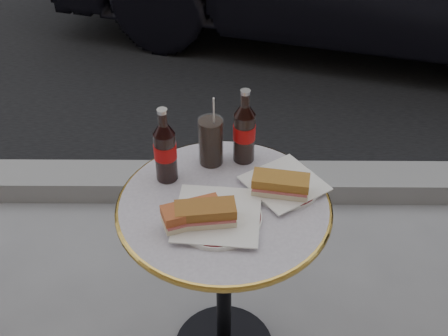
{
  "coord_description": "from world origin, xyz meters",
  "views": [
    {
      "loc": [
        0.01,
        -1.19,
        1.81
      ],
      "look_at": [
        0.0,
        0.05,
        0.82
      ],
      "focal_mm": 45.0,
      "sensor_mm": 36.0,
      "label": 1
    }
  ],
  "objects_px": {
    "bistro_table": "(224,286)",
    "cola_glass": "(211,141)",
    "cola_bottle_left": "(165,145)",
    "plate_right": "(284,185)",
    "cola_bottle_right": "(244,126)",
    "plate_left": "(218,217)"
  },
  "relations": [
    {
      "from": "plate_left",
      "to": "cola_bottle_left",
      "type": "bearing_deg",
      "value": 130.81
    },
    {
      "from": "plate_right",
      "to": "cola_glass",
      "type": "height_order",
      "value": "cola_glass"
    },
    {
      "from": "plate_left",
      "to": "cola_bottle_right",
      "type": "bearing_deg",
      "value": 74.18
    },
    {
      "from": "plate_left",
      "to": "cola_bottle_left",
      "type": "relative_size",
      "value": 1.01
    },
    {
      "from": "bistro_table",
      "to": "cola_glass",
      "type": "relative_size",
      "value": 4.66
    },
    {
      "from": "plate_left",
      "to": "plate_right",
      "type": "bearing_deg",
      "value": 35.43
    },
    {
      "from": "cola_bottle_right",
      "to": "bistro_table",
      "type": "bearing_deg",
      "value": -106.31
    },
    {
      "from": "bistro_table",
      "to": "plate_left",
      "type": "height_order",
      "value": "plate_left"
    },
    {
      "from": "bistro_table",
      "to": "cola_bottle_right",
      "type": "bearing_deg",
      "value": 73.69
    },
    {
      "from": "cola_bottle_left",
      "to": "plate_right",
      "type": "bearing_deg",
      "value": -6.6
    },
    {
      "from": "plate_right",
      "to": "cola_bottle_left",
      "type": "relative_size",
      "value": 0.87
    },
    {
      "from": "cola_bottle_right",
      "to": "plate_left",
      "type": "bearing_deg",
      "value": -105.82
    },
    {
      "from": "cola_bottle_left",
      "to": "cola_bottle_right",
      "type": "height_order",
      "value": "cola_bottle_right"
    },
    {
      "from": "bistro_table",
      "to": "plate_right",
      "type": "distance_m",
      "value": 0.42
    },
    {
      "from": "bistro_table",
      "to": "cola_glass",
      "type": "height_order",
      "value": "cola_glass"
    },
    {
      "from": "plate_left",
      "to": "cola_bottle_left",
      "type": "xyz_separation_m",
      "value": [
        -0.15,
        0.18,
        0.12
      ]
    },
    {
      "from": "plate_right",
      "to": "cola_glass",
      "type": "distance_m",
      "value": 0.26
    },
    {
      "from": "plate_right",
      "to": "cola_bottle_right",
      "type": "xyz_separation_m",
      "value": [
        -0.12,
        0.13,
        0.12
      ]
    },
    {
      "from": "plate_right",
      "to": "cola_bottle_right",
      "type": "relative_size",
      "value": 0.86
    },
    {
      "from": "cola_bottle_right",
      "to": "cola_glass",
      "type": "relative_size",
      "value": 1.58
    },
    {
      "from": "bistro_table",
      "to": "cola_bottle_right",
      "type": "relative_size",
      "value": 2.94
    },
    {
      "from": "cola_glass",
      "to": "plate_left",
      "type": "bearing_deg",
      "value": -84.63
    }
  ]
}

